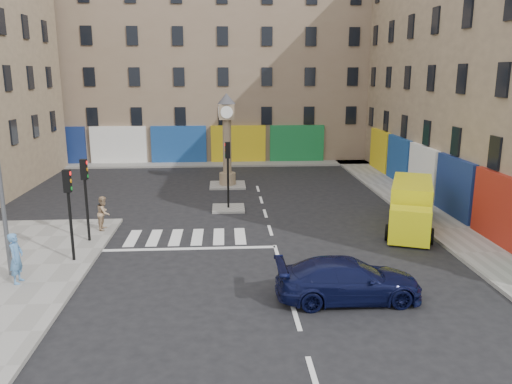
{
  "coord_description": "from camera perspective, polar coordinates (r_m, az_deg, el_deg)",
  "views": [
    {
      "loc": [
        -2.16,
        -19.16,
        7.48
      ],
      "look_at": [
        -0.71,
        3.75,
        2.0
      ],
      "focal_mm": 35.0,
      "sensor_mm": 36.0,
      "label": 1
    }
  ],
  "objects": [
    {
      "name": "island_near",
      "position": [
        28.15,
        -3.17,
        -1.88
      ],
      "size": [
        1.8,
        1.8,
        0.12
      ],
      "primitive_type": "cube",
      "color": "gray",
      "rests_on": "ground"
    },
    {
      "name": "building_far",
      "position": [
        47.21,
        -6.06,
        14.59
      ],
      "size": [
        32.0,
        10.0,
        17.0
      ],
      "primitive_type": "cube",
      "color": "#826D57",
      "rests_on": "ground"
    },
    {
      "name": "sidewalk_right",
      "position": [
        31.99,
        16.33,
        -0.52
      ],
      "size": [
        2.6,
        30.0,
        0.15
      ],
      "primitive_type": "cube",
      "color": "gray",
      "rests_on": "ground"
    },
    {
      "name": "clock_pillar",
      "position": [
        33.39,
        -3.35,
        6.64
      ],
      "size": [
        1.2,
        1.2,
        6.1
      ],
      "color": "#9A8364",
      "rests_on": "island_far"
    },
    {
      "name": "pedestrian_blue",
      "position": [
        19.81,
        -25.71,
        -6.82
      ],
      "size": [
        0.46,
        0.69,
        1.85
      ],
      "primitive_type": "imported",
      "rotation": [
        0.0,
        0.0,
        1.54
      ],
      "color": "#5082B7",
      "rests_on": "sidewalk_left"
    },
    {
      "name": "traffic_light_island",
      "position": [
        27.6,
        -3.24,
        3.2
      ],
      "size": [
        0.28,
        0.22,
        3.7
      ],
      "color": "black",
      "rests_on": "island_near"
    },
    {
      "name": "navy_sedan",
      "position": [
        17.3,
        10.51,
        -9.84
      ],
      "size": [
        4.93,
        2.05,
        1.42
      ],
      "primitive_type": "imported",
      "rotation": [
        0.0,
        0.0,
        1.58
      ],
      "color": "black",
      "rests_on": "ground"
    },
    {
      "name": "island_far",
      "position": [
        33.98,
        -3.27,
        0.79
      ],
      "size": [
        2.4,
        2.4,
        0.12
      ],
      "primitive_type": "cube",
      "color": "gray",
      "rests_on": "ground"
    },
    {
      "name": "pedestrian_tan",
      "position": [
        25.0,
        -17.01,
        -2.29
      ],
      "size": [
        0.63,
        0.8,
        1.63
      ],
      "primitive_type": "imported",
      "rotation": [
        0.0,
        0.0,
        1.55
      ],
      "color": "tan",
      "rests_on": "sidewalk_left"
    },
    {
      "name": "sidewalk_far",
      "position": [
        42.06,
        -6.09,
        3.2
      ],
      "size": [
        32.0,
        2.4,
        0.15
      ],
      "primitive_type": "cube",
      "color": "gray",
      "rests_on": "ground"
    },
    {
      "name": "ground",
      "position": [
        20.68,
        2.65,
        -7.79
      ],
      "size": [
        120.0,
        120.0,
        0.0
      ],
      "primitive_type": "plane",
      "color": "black",
      "rests_on": "ground"
    },
    {
      "name": "traffic_light_left_far",
      "position": [
        23.12,
        -18.93,
        0.56
      ],
      "size": [
        0.28,
        0.22,
        3.7
      ],
      "color": "black",
      "rests_on": "sidewalk_left"
    },
    {
      "name": "yellow_van",
      "position": [
        25.75,
        17.3,
        -1.52
      ],
      "size": [
        3.92,
        6.39,
        2.24
      ],
      "rotation": [
        0.0,
        0.0,
        -0.37
      ],
      "color": "#FFFA15",
      "rests_on": "ground"
    },
    {
      "name": "traffic_light_left_near",
      "position": [
        20.88,
        -20.61,
        -0.91
      ],
      "size": [
        0.28,
        0.22,
        3.7
      ],
      "color": "black",
      "rests_on": "sidewalk_left"
    }
  ]
}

